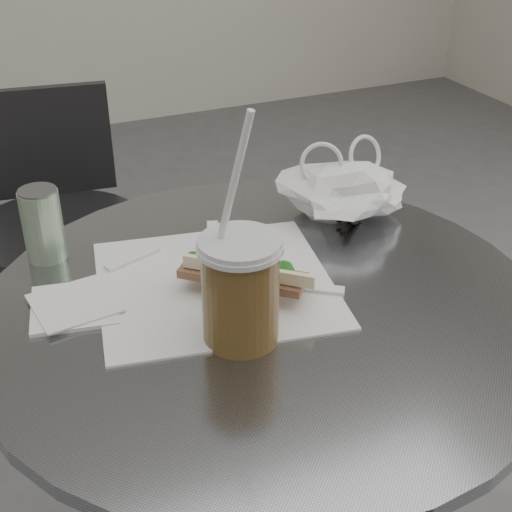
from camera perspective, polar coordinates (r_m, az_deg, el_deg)
name	(u,v)px	position (r m, az deg, el deg)	size (l,w,h in m)	color
cafe_table	(263,447)	(1.13, 0.55, -15.03)	(0.76, 0.76, 0.74)	slate
chair_far	(65,269)	(1.85, -15.03, -0.99)	(0.40, 0.42, 0.76)	#2A2A2C
sandwich_paper	(215,283)	(0.99, -3.30, -2.20)	(0.32, 0.30, 0.00)	white
banh_mi	(242,271)	(0.95, -1.16, -1.22)	(0.21, 0.20, 0.07)	gold
iced_coffee	(240,289)	(0.85, -1.27, -2.62)	(0.10, 0.10, 0.30)	brown
sunglasses	(362,201)	(1.18, 8.46, 4.36)	(0.12, 0.09, 0.06)	black
plastic_bag	(347,193)	(1.14, 7.30, 4.99)	(0.19, 0.15, 0.10)	white
napkin_stack	(75,305)	(0.97, -14.31, -3.82)	(0.13, 0.13, 0.01)	white
drink_can	(43,224)	(1.07, -16.70, 2.43)	(0.06, 0.06, 0.11)	#5A8D52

